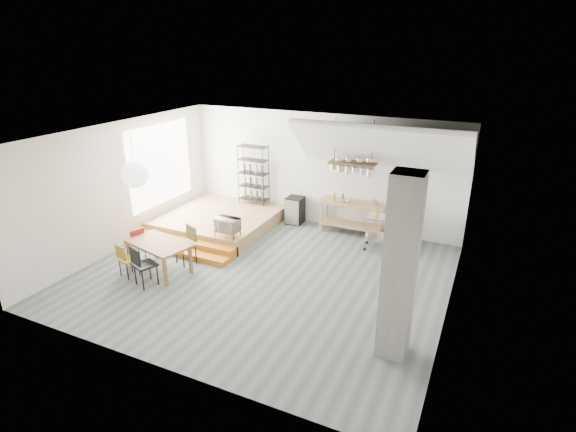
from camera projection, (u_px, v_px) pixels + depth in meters
The scene contains 26 objects.
floor at pixel (263, 274), 10.30m from camera, with size 8.00×8.00×0.00m, color #535E60.
wall_back at pixel (320, 170), 12.68m from camera, with size 8.00×0.04×3.20m, color silver.
wall_left at pixel (122, 186), 11.30m from camera, with size 0.04×7.00×3.20m, color silver.
wall_right at pixel (456, 241), 8.14m from camera, with size 0.04×7.00×3.20m, color silver.
ceiling at pixel (260, 135), 9.14m from camera, with size 8.00×7.00×0.02m, color white.
slope_ceiling at pixel (380, 147), 11.12m from camera, with size 4.40×1.80×0.15m, color white.
window_pane at pixel (161, 164), 12.49m from camera, with size 0.02×2.50×2.20m, color white.
platform at pixel (219, 220), 12.90m from camera, with size 3.00×3.00×0.40m, color olive.
step_lower at pixel (176, 251), 11.30m from camera, with size 3.00×0.35×0.13m, color #CA6F17.
step_upper at pixel (185, 243), 11.57m from camera, with size 3.00×0.35×0.27m, color #CA6F17.
concrete_column at pixel (400, 269), 7.15m from camera, with size 0.50×0.50×3.20m, color slate.
kitchen_counter at pixel (352, 212), 12.30m from camera, with size 1.80×0.60×0.91m.
stove at pixel (403, 225), 11.81m from camera, with size 0.60×0.60×1.18m.
pot_rack at pixel (353, 166), 11.61m from camera, with size 1.20×0.50×1.43m.
wire_shelving at pixel (253, 174), 13.31m from camera, with size 0.88×0.38×1.80m.
microwave_shelf at pixel (228, 231), 11.29m from camera, with size 0.60×0.40×0.16m.
paper_lantern at pixel (135, 175), 10.05m from camera, with size 0.60×0.60×0.60m, color white.
dining_table at pixel (159, 246), 10.27m from camera, with size 1.64×1.16×0.70m.
chair_mustard at pixel (125, 258), 10.03m from camera, with size 0.44×0.44×0.80m.
chair_black at pixel (141, 263), 9.62m from camera, with size 0.56×0.56×0.94m.
chair_olive at pixel (188, 241), 10.67m from camera, with size 0.55×0.55×0.92m.
chair_red at pixel (136, 241), 10.84m from camera, with size 0.47×0.47×0.82m.
rolling_cart at pixel (384, 228), 11.35m from camera, with size 0.97×0.64×0.89m.
mini_fridge at pixel (295, 210), 13.11m from camera, with size 0.47×0.47×0.79m, color black.
microwave at pixel (227, 224), 11.22m from camera, with size 0.58×0.39×0.32m, color beige.
bowl at pixel (345, 201), 12.23m from camera, with size 0.24×0.24×0.06m, color silver.
Camera 1 is at (4.37, -8.02, 4.97)m, focal length 28.00 mm.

